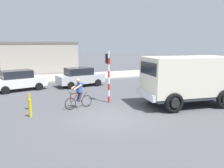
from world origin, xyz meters
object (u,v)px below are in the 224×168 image
(car_red_near, at_px, (19,80))
(bollard_far, at_px, (29,102))
(truck_foreground, at_px, (188,78))
(bollard_near, at_px, (30,108))
(cyclist, at_px, (79,93))
(traffic_light_pole, at_px, (108,70))
(pedestrian_near_kerb, at_px, (77,77))
(car_white_mid, at_px, (80,77))

(car_red_near, height_order, bollard_far, car_red_near)
(truck_foreground, xyz_separation_m, bollard_near, (-8.87, 1.04, -1.22))
(truck_foreground, bearing_deg, cyclist, 164.59)
(traffic_light_pole, distance_m, pedestrian_near_kerb, 5.97)
(traffic_light_pole, height_order, pedestrian_near_kerb, traffic_light_pole)
(car_red_near, xyz_separation_m, bollard_near, (0.56, -7.33, -0.37))
(truck_foreground, distance_m, cyclist, 6.50)
(truck_foreground, bearing_deg, bollard_near, 173.33)
(pedestrian_near_kerb, relative_size, bollard_far, 1.80)
(cyclist, xyz_separation_m, pedestrian_near_kerb, (1.42, 6.42, -0.02))
(car_red_near, relative_size, pedestrian_near_kerb, 2.65)
(car_red_near, relative_size, car_white_mid, 1.01)
(car_red_near, xyz_separation_m, car_white_mid, (4.94, 0.03, 0.00))
(cyclist, bearing_deg, pedestrian_near_kerb, 77.49)
(bollard_near, xyz_separation_m, bollard_far, (0.00, 1.40, 0.00))
(traffic_light_pole, height_order, car_white_mid, traffic_light_pole)
(traffic_light_pole, bearing_deg, pedestrian_near_kerb, 96.07)
(cyclist, relative_size, pedestrian_near_kerb, 1.06)
(bollard_near, bearing_deg, cyclist, 14.24)
(bollard_near, bearing_deg, car_white_mid, 59.23)
(cyclist, relative_size, car_white_mid, 0.41)
(pedestrian_near_kerb, bearing_deg, bollard_far, -125.65)
(truck_foreground, bearing_deg, car_white_mid, 118.17)
(car_white_mid, distance_m, bollard_far, 7.40)
(car_red_near, bearing_deg, truck_foreground, -41.57)
(truck_foreground, bearing_deg, bollard_far, 164.64)
(truck_foreground, xyz_separation_m, car_red_near, (-9.43, 8.36, -0.85))
(bollard_far, bearing_deg, cyclist, -15.24)
(car_red_near, bearing_deg, pedestrian_near_kerb, -2.86)
(bollard_near, bearing_deg, bollard_far, 90.00)
(cyclist, distance_m, car_red_near, 7.39)
(traffic_light_pole, distance_m, car_red_near, 8.11)
(traffic_light_pole, xyz_separation_m, car_red_near, (-5.26, 6.04, -1.25))
(cyclist, height_order, bollard_near, cyclist)
(truck_foreground, relative_size, bollard_far, 6.29)
(bollard_near, bearing_deg, truck_foreground, -6.67)
(pedestrian_near_kerb, bearing_deg, cyclist, -102.51)
(cyclist, distance_m, traffic_light_pole, 2.45)
(car_white_mid, bearing_deg, pedestrian_near_kerb, -138.43)
(pedestrian_near_kerb, height_order, bollard_near, pedestrian_near_kerb)
(car_white_mid, relative_size, pedestrian_near_kerb, 2.62)
(truck_foreground, distance_m, bollard_near, 9.02)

